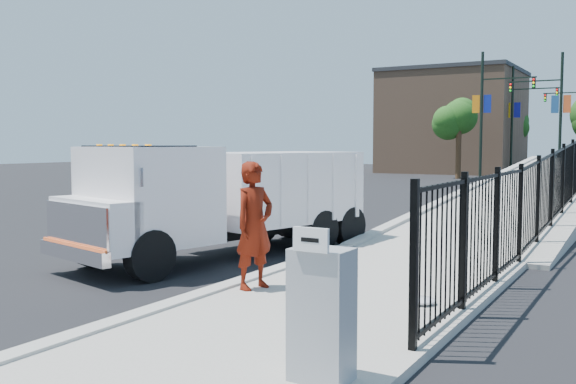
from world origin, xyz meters
The scene contains 16 objects.
ground centered at (0.00, 0.00, 0.00)m, with size 120.00×120.00×0.00m, color black.
sidewalk centered at (1.93, -2.00, 0.06)m, with size 3.55×12.00×0.12m, color #9E998E.
curb centered at (0.00, -2.00, 0.08)m, with size 0.30×12.00×0.16m, color #ADAAA3.
ramp centered at (2.12, 16.00, 0.00)m, with size 3.95×24.00×1.70m, color #9E998E.
iron_fence centered at (3.55, 12.00, 0.90)m, with size 0.10×28.00×1.80m, color black.
truck centered at (-1.98, 2.09, 1.31)m, with size 3.73×7.12×2.33m.
worker centered at (0.46, -0.38, 1.10)m, with size 0.71×0.47×1.95m, color #5F1407.
utility_cabinet centered at (3.10, -3.27, 0.75)m, with size 0.55×0.40×1.25m, color gray.
arrow_sign centered at (3.10, -3.49, 1.48)m, with size 0.35×0.04×0.22m, color white.
debris centered at (3.00, -0.03, 0.17)m, with size 0.40×0.40×0.10m, color silver.
light_pole_0 centered at (-3.62, 32.16, 4.36)m, with size 3.77×0.22×8.00m.
light_pole_1 centered at (0.02, 34.79, 4.36)m, with size 3.78×0.22×8.00m.
light_pole_2 centered at (-3.44, 40.74, 4.36)m, with size 3.77×0.22×8.00m.
tree_0 centered at (-5.85, 34.14, 3.93)m, with size 2.40×2.40×5.20m.
tree_2 centered at (-5.06, 48.30, 3.93)m, with size 2.44×2.44×5.22m.
building centered at (-9.00, 44.00, 4.00)m, with size 10.00×10.00×8.00m, color #8C664C.
Camera 1 is at (5.78, -8.52, 2.34)m, focal length 40.00 mm.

